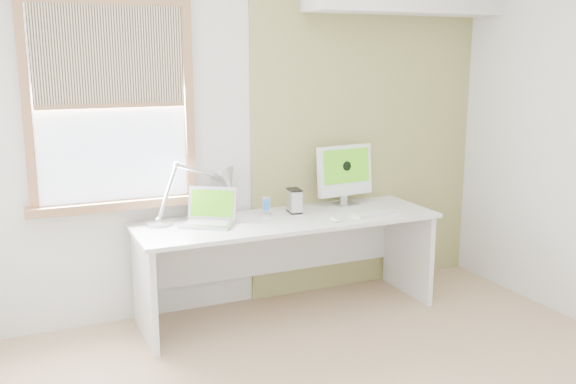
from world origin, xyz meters
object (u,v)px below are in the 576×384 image
desk (284,242)px  external_drive (294,201)px  imac (345,172)px  laptop (210,215)px  desk_lamp (214,187)px

desk → external_drive: size_ratio=12.22×
desk → imac: (0.58, 0.15, 0.46)m
desk → imac: size_ratio=4.55×
desk → laptop: size_ratio=4.95×
external_drive → imac: bearing=9.2°
laptop → desk: bearing=-1.7°
laptop → imac: size_ratio=0.92×
laptop → external_drive: laptop is taller
desk → external_drive: (0.11, 0.07, 0.28)m
imac → laptop: bearing=-173.4°
laptop → external_drive: bearing=4.8°
laptop → external_drive: size_ratio=2.47×
external_drive → desk: bearing=-147.3°
desk → desk_lamp: bearing=158.7°
desk_lamp → external_drive: size_ratio=4.33×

